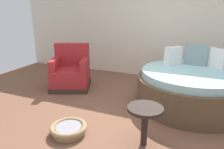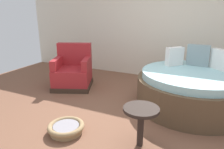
{
  "view_description": "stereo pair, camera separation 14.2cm",
  "coord_description": "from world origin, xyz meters",
  "px_view_note": "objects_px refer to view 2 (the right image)",
  "views": [
    {
      "loc": [
        0.89,
        -2.78,
        1.63
      ],
      "look_at": [
        -0.48,
        0.43,
        0.55
      ],
      "focal_mm": 33.08,
      "sensor_mm": 36.0,
      "label": 1
    },
    {
      "loc": [
        1.02,
        -2.73,
        1.63
      ],
      "look_at": [
        -0.48,
        0.43,
        0.55
      ],
      "focal_mm": 33.08,
      "sensor_mm": 36.0,
      "label": 2
    }
  ],
  "objects_px": {
    "round_daybed": "(191,89)",
    "red_armchair": "(73,72)",
    "side_table": "(141,115)",
    "pet_basket": "(66,128)"
  },
  "relations": [
    {
      "from": "round_daybed",
      "to": "side_table",
      "type": "height_order",
      "value": "round_daybed"
    },
    {
      "from": "side_table",
      "to": "red_armchair",
      "type": "bearing_deg",
      "value": 145.06
    },
    {
      "from": "red_armchair",
      "to": "side_table",
      "type": "distance_m",
      "value": 2.47
    },
    {
      "from": "round_daybed",
      "to": "pet_basket",
      "type": "distance_m",
      "value": 2.21
    },
    {
      "from": "red_armchair",
      "to": "pet_basket",
      "type": "distance_m",
      "value": 1.89
    },
    {
      "from": "red_armchair",
      "to": "side_table",
      "type": "relative_size",
      "value": 2.01
    },
    {
      "from": "red_armchair",
      "to": "pet_basket",
      "type": "height_order",
      "value": "red_armchair"
    },
    {
      "from": "red_armchair",
      "to": "pet_basket",
      "type": "relative_size",
      "value": 2.05
    },
    {
      "from": "red_armchair",
      "to": "side_table",
      "type": "bearing_deg",
      "value": -34.94
    },
    {
      "from": "round_daybed",
      "to": "red_armchair",
      "type": "relative_size",
      "value": 1.78
    }
  ]
}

